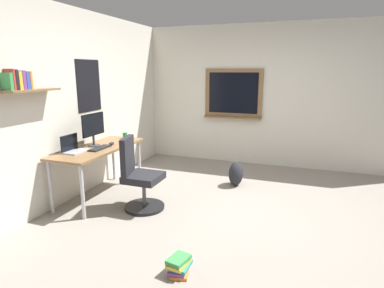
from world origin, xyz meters
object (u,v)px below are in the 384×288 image
object	(u,v)px
coffee_mug	(125,135)
monitor_primary	(93,127)
computer_mouse	(112,143)
office_chair	(139,179)
keyboard	(100,148)
book_stack_on_floor	(179,265)
backpack	(236,174)
desk	(99,152)
laptop	(73,148)

from	to	relation	value
coffee_mug	monitor_primary	bearing A→B (deg)	168.90
computer_mouse	coffee_mug	xyz separation A→B (m)	(0.45, 0.05, 0.03)
office_chair	keyboard	size ratio (longest dim) A/B	2.57
office_chair	book_stack_on_floor	world-z (taller)	office_chair
backpack	desk	bearing A→B (deg)	122.45
office_chair	desk	bearing A→B (deg)	75.43
desk	backpack	xyz separation A→B (m)	(1.09, -1.72, -0.46)
keyboard	monitor_primary	bearing A→B (deg)	56.49
office_chair	laptop	xyz separation A→B (m)	(-0.15, 0.87, 0.37)
computer_mouse	backpack	xyz separation A→B (m)	(0.89, -1.65, -0.55)
desk	office_chair	xyz separation A→B (m)	(-0.19, -0.72, -0.24)
desk	book_stack_on_floor	world-z (taller)	desk
desk	office_chair	size ratio (longest dim) A/B	1.59
monitor_primary	coffee_mug	xyz separation A→B (m)	(0.62, -0.12, -0.22)
monitor_primary	desk	bearing A→B (deg)	-111.43
book_stack_on_floor	office_chair	bearing A→B (deg)	42.20
monitor_primary	coffee_mug	distance (m)	0.67
backpack	laptop	bearing A→B (deg)	127.56
keyboard	computer_mouse	size ratio (longest dim) A/B	3.56
office_chair	monitor_primary	world-z (taller)	monitor_primary
laptop	coffee_mug	size ratio (longest dim) A/B	3.37
keyboard	book_stack_on_floor	size ratio (longest dim) A/B	1.49
computer_mouse	book_stack_on_floor	bearing A→B (deg)	-132.25
monitor_primary	office_chair	bearing A→B (deg)	-105.40
coffee_mug	backpack	size ratio (longest dim) A/B	0.24
laptop	keyboard	size ratio (longest dim) A/B	0.84
laptop	book_stack_on_floor	size ratio (longest dim) A/B	1.25
desk	laptop	distance (m)	0.39
desk	coffee_mug	world-z (taller)	coffee_mug
desk	keyboard	world-z (taller)	keyboard
coffee_mug	backpack	bearing A→B (deg)	-75.52
computer_mouse	backpack	distance (m)	1.95
computer_mouse	monitor_primary	bearing A→B (deg)	134.22
book_stack_on_floor	keyboard	bearing A→B (deg)	53.51
desk	backpack	distance (m)	2.09
keyboard	coffee_mug	size ratio (longest dim) A/B	4.02
keyboard	backpack	xyz separation A→B (m)	(1.17, -1.65, -0.54)
backpack	book_stack_on_floor	distance (m)	2.40
computer_mouse	coffee_mug	bearing A→B (deg)	6.32
laptop	backpack	distance (m)	2.42
desk	laptop	bearing A→B (deg)	156.98
desk	office_chair	world-z (taller)	office_chair
laptop	keyboard	xyz separation A→B (m)	(0.26, -0.22, -0.04)
monitor_primary	computer_mouse	size ratio (longest dim) A/B	4.46
desk	coffee_mug	bearing A→B (deg)	-2.18
desk	monitor_primary	distance (m)	0.36
monitor_primary	book_stack_on_floor	xyz separation A→B (m)	(-1.34, -1.83, -0.92)
monitor_primary	book_stack_on_floor	size ratio (longest dim) A/B	1.87
desk	office_chair	distance (m)	0.79
office_chair	computer_mouse	size ratio (longest dim) A/B	9.13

